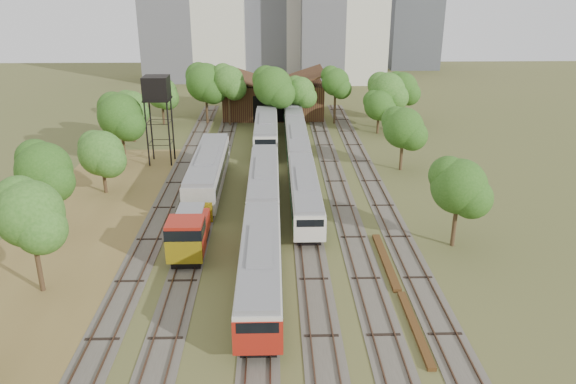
{
  "coord_description": "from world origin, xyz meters",
  "views": [
    {
      "loc": [
        -0.94,
        -34.33,
        21.64
      ],
      "look_at": [
        0.34,
        15.38,
        2.5
      ],
      "focal_mm": 35.0,
      "sensor_mm": 36.0,
      "label": 1
    }
  ],
  "objects_px": {
    "railcar_red_set": "(263,219)",
    "water_tower": "(157,90)",
    "shunter_locomotive": "(189,234)",
    "railcar_green_set": "(297,144)"
  },
  "relations": [
    {
      "from": "railcar_green_set",
      "to": "water_tower",
      "type": "height_order",
      "value": "water_tower"
    },
    {
      "from": "railcar_red_set",
      "to": "water_tower",
      "type": "bearing_deg",
      "value": 120.0
    },
    {
      "from": "railcar_red_set",
      "to": "shunter_locomotive",
      "type": "xyz_separation_m",
      "value": [
        -6.0,
        -2.63,
        -0.12
      ]
    },
    {
      "from": "shunter_locomotive",
      "to": "railcar_green_set",
      "type": "bearing_deg",
      "value": 69.3
    },
    {
      "from": "railcar_green_set",
      "to": "shunter_locomotive",
      "type": "bearing_deg",
      "value": -110.7
    },
    {
      "from": "railcar_green_set",
      "to": "railcar_red_set",
      "type": "bearing_deg",
      "value": -99.53
    },
    {
      "from": "railcar_red_set",
      "to": "shunter_locomotive",
      "type": "height_order",
      "value": "shunter_locomotive"
    },
    {
      "from": "railcar_red_set",
      "to": "shunter_locomotive",
      "type": "relative_size",
      "value": 4.27
    },
    {
      "from": "railcar_green_set",
      "to": "shunter_locomotive",
      "type": "distance_m",
      "value": 28.29
    },
    {
      "from": "railcar_green_set",
      "to": "shunter_locomotive",
      "type": "xyz_separation_m",
      "value": [
        -10.0,
        -26.47,
        0.04
      ]
    }
  ]
}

